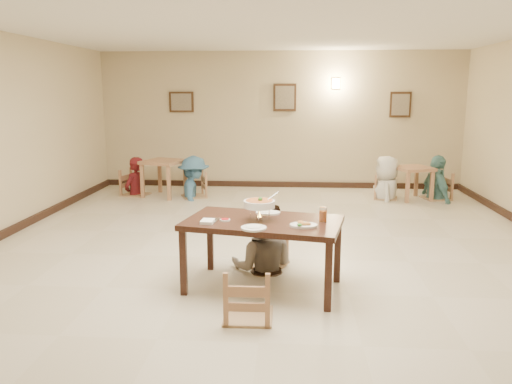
# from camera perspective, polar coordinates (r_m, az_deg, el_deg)

# --- Properties ---
(floor) EXTENTS (10.00, 10.00, 0.00)m
(floor) POSITION_cam_1_polar(r_m,az_deg,el_deg) (6.53, 1.59, -7.60)
(floor) COLOR beige
(floor) RESTS_ON ground
(ceiling) EXTENTS (10.00, 10.00, 0.00)m
(ceiling) POSITION_cam_1_polar(r_m,az_deg,el_deg) (6.24, 1.75, 19.46)
(ceiling) COLOR silver
(ceiling) RESTS_ON wall_back
(wall_back) EXTENTS (10.00, 0.00, 10.00)m
(wall_back) POSITION_cam_1_polar(r_m,az_deg,el_deg) (11.19, 2.77, 8.18)
(wall_back) COLOR #CAB793
(wall_back) RESTS_ON floor
(wall_front) EXTENTS (10.00, 0.00, 10.00)m
(wall_front) POSITION_cam_1_polar(r_m,az_deg,el_deg) (1.35, -7.74, -16.28)
(wall_front) COLOR #CAB793
(wall_front) RESTS_ON floor
(baseboard_back) EXTENTS (8.00, 0.06, 0.12)m
(baseboard_back) POSITION_cam_1_polar(r_m,az_deg,el_deg) (11.33, 2.69, 0.88)
(baseboard_back) COLOR black
(baseboard_back) RESTS_ON floor
(picture_a) EXTENTS (0.55, 0.04, 0.45)m
(picture_a) POSITION_cam_1_polar(r_m,az_deg,el_deg) (11.40, -8.53, 10.14)
(picture_a) COLOR #342013
(picture_a) RESTS_ON wall_back
(picture_b) EXTENTS (0.50, 0.04, 0.60)m
(picture_b) POSITION_cam_1_polar(r_m,az_deg,el_deg) (11.13, 3.31, 10.73)
(picture_b) COLOR #342013
(picture_b) RESTS_ON wall_back
(picture_c) EXTENTS (0.45, 0.04, 0.55)m
(picture_c) POSITION_cam_1_polar(r_m,az_deg,el_deg) (11.37, 16.18, 9.57)
(picture_c) COLOR #342013
(picture_c) RESTS_ON wall_back
(wall_sconce) EXTENTS (0.16, 0.05, 0.22)m
(wall_sconce) POSITION_cam_1_polar(r_m,az_deg,el_deg) (11.17, 9.11, 12.15)
(wall_sconce) COLOR #FFD88C
(wall_sconce) RESTS_ON wall_back
(main_table) EXTENTS (1.79, 1.23, 0.77)m
(main_table) POSITION_cam_1_polar(r_m,az_deg,el_deg) (5.38, 0.81, -4.06)
(main_table) COLOR #341A12
(main_table) RESTS_ON floor
(chair_far) EXTENTS (0.44, 0.44, 0.93)m
(chair_far) POSITION_cam_1_polar(r_m,az_deg,el_deg) (6.14, 1.28, -4.29)
(chair_far) COLOR tan
(chair_far) RESTS_ON floor
(chair_near) EXTENTS (0.46, 0.46, 0.98)m
(chair_near) POSITION_cam_1_polar(r_m,az_deg,el_deg) (4.74, -0.90, -8.79)
(chair_near) COLOR tan
(chair_near) RESTS_ON floor
(main_diner) EXTENTS (0.84, 0.68, 1.66)m
(main_diner) POSITION_cam_1_polar(r_m,az_deg,el_deg) (5.95, 0.84, -1.18)
(main_diner) COLOR gray
(main_diner) RESTS_ON floor
(curry_warmer) EXTENTS (0.37, 0.33, 0.30)m
(curry_warmer) POSITION_cam_1_polar(r_m,az_deg,el_deg) (5.32, 0.38, -1.40)
(curry_warmer) COLOR silver
(curry_warmer) RESTS_ON main_table
(rice_plate_far) EXTENTS (0.28, 0.28, 0.06)m
(rice_plate_far) POSITION_cam_1_polar(r_m,az_deg,el_deg) (5.64, 1.38, -2.36)
(rice_plate_far) COLOR white
(rice_plate_far) RESTS_ON main_table
(rice_plate_near) EXTENTS (0.26, 0.26, 0.06)m
(rice_plate_near) POSITION_cam_1_polar(r_m,az_deg,el_deg) (5.02, -0.27, -4.10)
(rice_plate_near) COLOR white
(rice_plate_near) RESTS_ON main_table
(fried_plate) EXTENTS (0.28, 0.28, 0.06)m
(fried_plate) POSITION_cam_1_polar(r_m,az_deg,el_deg) (5.12, 5.44, -3.73)
(fried_plate) COLOR white
(fried_plate) RESTS_ON main_table
(chili_dish) EXTENTS (0.11, 0.11, 0.02)m
(chili_dish) POSITION_cam_1_polar(r_m,az_deg,el_deg) (5.34, -3.56, -3.19)
(chili_dish) COLOR white
(chili_dish) RESTS_ON main_table
(napkin_cutlery) EXTENTS (0.18, 0.27, 0.03)m
(napkin_cutlery) POSITION_cam_1_polar(r_m,az_deg,el_deg) (5.27, -5.52, -3.36)
(napkin_cutlery) COLOR white
(napkin_cutlery) RESTS_ON main_table
(drink_glass) EXTENTS (0.08, 0.08, 0.16)m
(drink_glass) POSITION_cam_1_polar(r_m,az_deg,el_deg) (5.32, 7.67, -2.62)
(drink_glass) COLOR white
(drink_glass) RESTS_ON main_table
(bg_table_left) EXTENTS (0.95, 0.95, 0.75)m
(bg_table_left) POSITION_cam_1_polar(r_m,az_deg,el_deg) (10.40, -10.50, 2.84)
(bg_table_left) COLOR #A77958
(bg_table_left) RESTS_ON floor
(bg_table_right) EXTENTS (0.84, 0.84, 0.66)m
(bg_table_right) POSITION_cam_1_polar(r_m,az_deg,el_deg) (10.41, 17.48, 2.04)
(bg_table_right) COLOR #A77958
(bg_table_right) RESTS_ON floor
(bg_chair_ll) EXTENTS (0.48, 0.48, 1.03)m
(bg_chair_ll) POSITION_cam_1_polar(r_m,az_deg,el_deg) (10.63, -13.71, 2.34)
(bg_chair_ll) COLOR tan
(bg_chair_ll) RESTS_ON floor
(bg_chair_lr) EXTENTS (0.47, 0.47, 0.99)m
(bg_chair_lr) POSITION_cam_1_polar(r_m,az_deg,el_deg) (10.23, -7.14, 2.13)
(bg_chair_lr) COLOR tan
(bg_chair_lr) RESTS_ON floor
(bg_chair_rl) EXTENTS (0.44, 0.44, 0.94)m
(bg_chair_rl) POSITION_cam_1_polar(r_m,az_deg,el_deg) (10.35, 14.72, 1.80)
(bg_chair_rl) COLOR tan
(bg_chair_rl) RESTS_ON floor
(bg_chair_rr) EXTENTS (0.48, 0.48, 1.02)m
(bg_chair_rr) POSITION_cam_1_polar(r_m,az_deg,el_deg) (10.61, 20.02, 1.94)
(bg_chair_rr) COLOR tan
(bg_chair_rr) RESTS_ON floor
(bg_diner_a) EXTENTS (0.57, 0.69, 1.60)m
(bg_diner_a) POSITION_cam_1_polar(r_m,az_deg,el_deg) (10.59, -13.79, 3.89)
(bg_diner_a) COLOR #551217
(bg_diner_a) RESTS_ON floor
(bg_diner_b) EXTENTS (0.85, 1.20, 1.70)m
(bg_diner_b) POSITION_cam_1_polar(r_m,az_deg,el_deg) (10.18, -7.19, 4.10)
(bg_diner_b) COLOR teal
(bg_diner_b) RESTS_ON floor
(bg_diner_c) EXTENTS (0.63, 0.90, 1.74)m
(bg_diner_c) POSITION_cam_1_polar(r_m,az_deg,el_deg) (10.29, 14.83, 4.01)
(bg_diner_c) COLOR silver
(bg_diner_c) RESTS_ON floor
(bg_diner_d) EXTENTS (0.64, 1.11, 1.78)m
(bg_diner_d) POSITION_cam_1_polar(r_m,az_deg,el_deg) (10.56, 20.16, 3.97)
(bg_diner_d) COLOR #5D9B9C
(bg_diner_d) RESTS_ON floor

